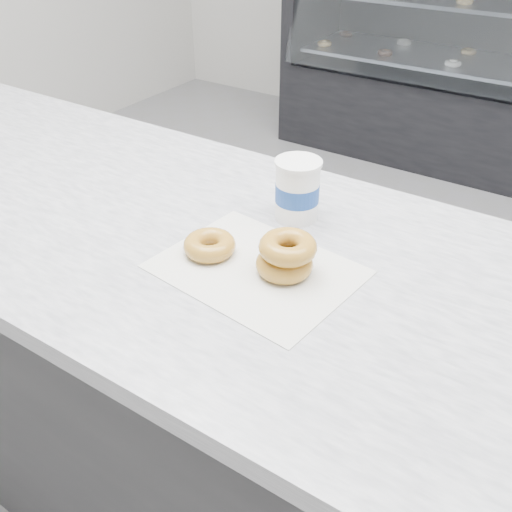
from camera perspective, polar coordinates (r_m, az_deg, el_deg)
The scene contains 7 objects.
ground at distance 2.11m, azimuth 5.19°, elevation -11.10°, with size 5.00×5.00×0.00m, color gray.
counter at distance 1.43m, azimuth -5.89°, elevation -12.57°, with size 3.06×0.76×0.90m.
display_case at distance 3.66m, azimuth 22.64°, elevation 15.76°, with size 2.40×0.74×1.25m.
wax_paper at distance 1.01m, azimuth 0.05°, elevation -1.31°, with size 0.34×0.26×0.00m, color silver.
donut_single at distance 1.05m, azimuth -4.66°, elevation 1.10°, with size 0.10×0.10×0.03m, color #B78132.
donut_stack at distance 0.99m, azimuth 3.02°, elevation 0.06°, with size 0.14×0.14×0.07m.
coffee_cup at distance 1.14m, azimuth 4.15°, elevation 6.68°, with size 0.11×0.11×0.13m.
Camera 1 is at (0.66, -1.34, 1.49)m, focal length 40.00 mm.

